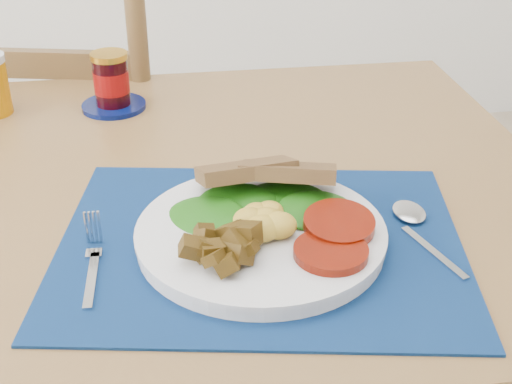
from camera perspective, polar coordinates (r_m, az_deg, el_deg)
table at (r=1.09m, az=-13.63°, el=-3.52°), size 1.40×0.90×0.75m
chair_far at (r=1.65m, az=-14.61°, el=5.98°), size 0.54×0.52×1.23m
placemat at (r=0.89m, az=0.38°, el=-4.16°), size 0.56×0.47×0.00m
breakfast_plate at (r=0.88m, az=0.03°, el=-3.08°), size 0.31×0.31×0.07m
fork at (r=0.87m, az=-12.90°, el=-5.54°), size 0.02×0.15×0.00m
spoon at (r=0.95m, az=12.69°, el=-2.57°), size 0.05×0.18×0.01m
jam_on_saucer at (r=1.29m, az=-11.47°, el=8.45°), size 0.11×0.11×0.10m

